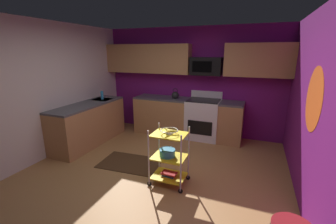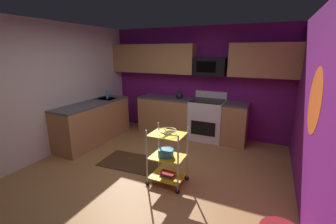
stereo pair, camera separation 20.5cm
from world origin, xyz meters
name	(u,v)px [view 2 (the right image)]	position (x,y,z in m)	size (l,w,h in m)	color
floor	(148,178)	(0.00, 0.00, -0.02)	(4.40, 4.80, 0.04)	#A87542
wall_back	(196,82)	(0.00, 2.43, 1.30)	(4.52, 0.06, 2.60)	#751970
wall_left	(46,91)	(-2.23, 0.00, 1.30)	(0.06, 4.80, 2.60)	silver
wall_right	(319,119)	(2.23, 0.00, 1.30)	(0.06, 4.80, 2.60)	#751970
wall_flower_decal	(315,101)	(2.20, 0.26, 1.45)	(0.83, 0.83, 0.00)	#E5591E
counter_run	(151,119)	(-0.81, 1.57, 0.46)	(3.51, 2.50, 0.92)	#B27F4C
oven_range	(207,119)	(0.41, 2.10, 0.48)	(0.76, 0.65, 1.10)	white
upper_cabinets	(190,59)	(-0.09, 2.23, 1.85)	(4.40, 0.33, 0.70)	#B27F4C
microwave	(211,66)	(0.41, 2.21, 1.70)	(0.70, 0.39, 0.40)	black
rolling_cart	(167,157)	(0.36, -0.02, 0.45)	(0.58, 0.42, 0.91)	silver
fruit_bowl	(167,131)	(0.36, -0.02, 0.88)	(0.27, 0.27, 0.07)	silver
mixing_bowl_large	(166,153)	(0.33, -0.02, 0.52)	(0.25, 0.25, 0.11)	#338CBF
book_stack	(167,174)	(0.36, -0.02, 0.15)	(0.25, 0.16, 0.05)	#1E4C8C
kettle	(179,95)	(-0.30, 2.10, 1.00)	(0.21, 0.18, 0.26)	black
dish_soap_bottle	(107,95)	(-1.88, 1.34, 1.02)	(0.06, 0.06, 0.20)	#2D8CBF
floor_rug	(131,162)	(-0.55, 0.32, 0.01)	(1.10, 0.70, 0.01)	#472D19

